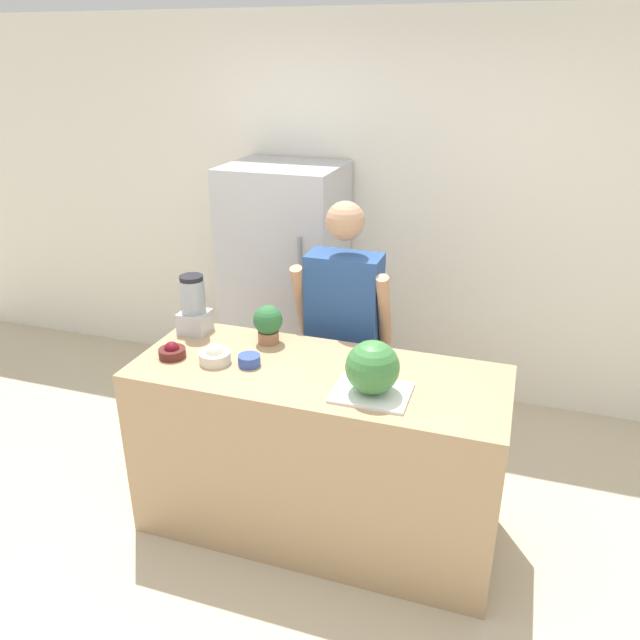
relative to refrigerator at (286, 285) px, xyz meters
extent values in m
plane|color=beige|center=(0.67, -1.67, -0.83)|extent=(14.00, 14.00, 0.00)
cube|color=white|center=(0.67, 0.37, 0.47)|extent=(8.00, 0.06, 2.60)
cube|color=tan|center=(0.67, -1.31, -0.36)|extent=(1.81, 0.71, 0.93)
cube|color=#B7B7BC|center=(0.00, 0.00, 0.00)|extent=(0.75, 0.65, 1.66)
cylinder|color=gray|center=(0.23, -0.34, 0.17)|extent=(0.02, 0.02, 0.58)
cube|color=gray|center=(0.63, -0.71, -0.44)|extent=(0.31, 0.18, 0.78)
cube|color=#284C8C|center=(0.63, -0.71, 0.22)|extent=(0.41, 0.22, 0.55)
sphere|color=tan|center=(0.63, -0.71, 0.68)|extent=(0.21, 0.21, 0.21)
cylinder|color=tan|center=(0.39, -0.75, 0.21)|extent=(0.07, 0.23, 0.46)
cylinder|color=tan|center=(0.87, -0.75, 0.21)|extent=(0.07, 0.23, 0.46)
cube|color=white|center=(0.97, -1.44, 0.11)|extent=(0.34, 0.28, 0.01)
sphere|color=#3D7F3D|center=(0.97, -1.45, 0.24)|extent=(0.24, 0.24, 0.24)
cylinder|color=#511E19|center=(-0.06, -1.40, 0.12)|extent=(0.13, 0.13, 0.05)
sphere|color=maroon|center=(-0.06, -1.40, 0.15)|extent=(0.07, 0.07, 0.07)
cylinder|color=beige|center=(0.17, -1.39, 0.13)|extent=(0.16, 0.16, 0.06)
sphere|color=white|center=(0.17, -1.39, 0.16)|extent=(0.09, 0.09, 0.09)
cylinder|color=#334C9E|center=(0.34, -1.36, 0.13)|extent=(0.11, 0.11, 0.05)
cube|color=#B7B7BC|center=(-0.10, -1.10, 0.16)|extent=(0.15, 0.15, 0.12)
cylinder|color=#99A3AD|center=(-0.10, -1.10, 0.31)|extent=(0.13, 0.13, 0.18)
cylinder|color=black|center=(-0.10, -1.10, 0.41)|extent=(0.13, 0.13, 0.02)
cylinder|color=#996647|center=(0.33, -1.09, 0.13)|extent=(0.11, 0.11, 0.06)
sphere|color=#2D6B38|center=(0.33, -1.09, 0.23)|extent=(0.15, 0.15, 0.15)
camera|label=1|loc=(1.52, -3.82, 1.51)|focal=35.00mm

